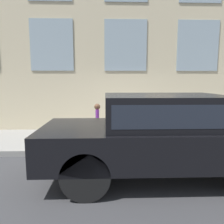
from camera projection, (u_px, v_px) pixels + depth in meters
ground_plane at (134, 155)px, 5.64m from camera, size 80.00×80.00×0.00m
sidewalk at (129, 140)px, 6.89m from camera, size 2.54×60.00×0.15m
building_facade at (125, 25)px, 7.77m from camera, size 0.33×40.00×7.77m
fire_hydrant at (127, 129)px, 6.20m from camera, size 0.30×0.42×0.80m
person at (97, 118)px, 6.46m from camera, size 0.27×0.18×1.10m
parked_car_black_near at (163, 132)px, 4.25m from camera, size 1.85×4.66×1.65m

